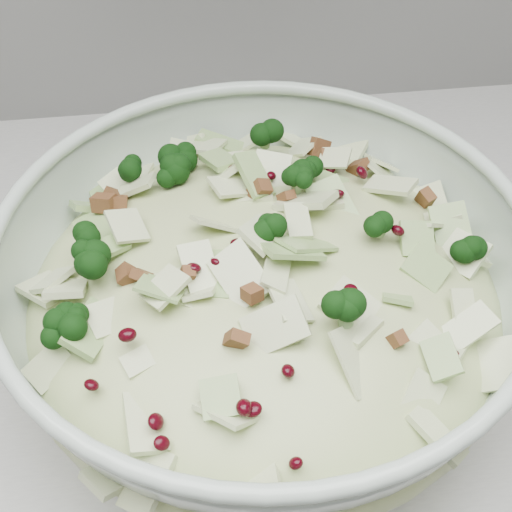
{
  "coord_description": "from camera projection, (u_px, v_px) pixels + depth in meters",
  "views": [
    {
      "loc": [
        -0.53,
        1.27,
        1.37
      ],
      "look_at": [
        -0.48,
        1.62,
        1.01
      ],
      "focal_mm": 50.0,
      "sensor_mm": 36.0,
      "label": 1
    }
  ],
  "objects": [
    {
      "name": "mixing_bowl",
      "position": [
        264.0,
        302.0,
        0.52
      ],
      "size": [
        0.47,
        0.47,
        0.15
      ],
      "rotation": [
        0.0,
        0.0,
        -0.35
      ],
      "color": "#B0C1B3",
      "rests_on": "counter"
    },
    {
      "name": "salad",
      "position": [
        264.0,
        280.0,
        0.5
      ],
      "size": [
        0.45,
        0.45,
        0.15
      ],
      "rotation": [
        0.0,
        0.0,
        -0.41
      ],
      "color": "beige",
      "rests_on": "mixing_bowl"
    }
  ]
}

